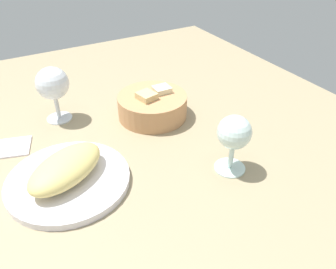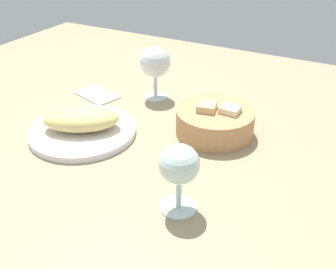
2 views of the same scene
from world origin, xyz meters
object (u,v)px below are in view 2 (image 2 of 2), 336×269
object	(u,v)px
wine_glass_far	(156,64)
bread_basket	(215,121)
wine_glass_near	(179,168)
folded_napkin	(97,94)
plate	(83,131)

from	to	relation	value
wine_glass_far	bread_basket	bearing A→B (deg)	-26.30
wine_glass_near	wine_glass_far	distance (cm)	43.38
wine_glass_near	folded_napkin	bearing A→B (deg)	143.02
plate	wine_glass_near	distance (cm)	32.47
plate	bread_basket	world-z (taller)	bread_basket
wine_glass_near	plate	bearing A→B (deg)	158.43
bread_basket	wine_glass_far	bearing A→B (deg)	153.70
plate	folded_napkin	distance (cm)	19.84
wine_glass_far	wine_glass_near	bearing A→B (deg)	-55.36
wine_glass_near	bread_basket	bearing A→B (deg)	99.30
bread_basket	wine_glass_far	size ratio (longest dim) A/B	1.25
wine_glass_far	folded_napkin	bearing A→B (deg)	-155.08
plate	bread_basket	distance (cm)	28.90
bread_basket	wine_glass_far	world-z (taller)	wine_glass_far
bread_basket	folded_napkin	xyz separation A→B (cm)	(-34.52, 3.58, -2.59)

